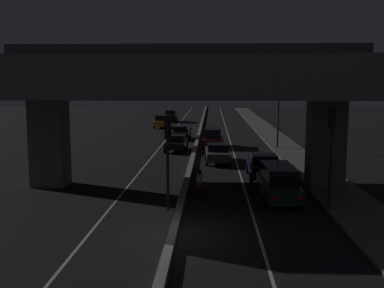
{
  "coord_description": "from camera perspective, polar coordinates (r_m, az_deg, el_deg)",
  "views": [
    {
      "loc": [
        1.53,
        -17.4,
        6.09
      ],
      "look_at": [
        -0.11,
        19.26,
        1.09
      ],
      "focal_mm": 42.0,
      "sensor_mm": 36.0,
      "label": 1
    }
  ],
  "objects": [
    {
      "name": "ground_plane",
      "position": [
        18.5,
        -2.38,
        -11.48
      ],
      "size": [
        200.0,
        200.0,
        0.0
      ],
      "primitive_type": "plane",
      "color": "black"
    },
    {
      "name": "lane_line_left_inner",
      "position": [
        52.99,
        -2.84,
        1.14
      ],
      "size": [
        0.12,
        126.0,
        0.0
      ],
      "primitive_type": "cube",
      "color": "beige",
      "rests_on": "ground_plane"
    },
    {
      "name": "lane_line_right_inner",
      "position": [
        52.79,
        4.62,
        1.1
      ],
      "size": [
        0.12,
        126.0,
        0.0
      ],
      "primitive_type": "cube",
      "color": "beige",
      "rests_on": "ground_plane"
    },
    {
      "name": "median_divider",
      "position": [
        52.76,
        0.88,
        1.26
      ],
      "size": [
        0.34,
        126.0,
        0.26
      ],
      "primitive_type": "cube",
      "color": "gray",
      "rests_on": "ground_plane"
    },
    {
      "name": "sidewalk_right",
      "position": [
        46.33,
        11.2,
        0.14
      ],
      "size": [
        2.98,
        126.0,
        0.14
      ],
      "primitive_type": "cube",
      "color": "#5B5956",
      "rests_on": "ground_plane"
    },
    {
      "name": "elevated_overpass",
      "position": [
        26.03,
        -0.82,
        7.85
      ],
      "size": [
        20.91,
        11.58,
        8.31
      ],
      "color": "slate",
      "rests_on": "ground_plane"
    },
    {
      "name": "traffic_light_left_of_median",
      "position": [
        21.46,
        -3.09,
        -0.17
      ],
      "size": [
        0.3,
        0.49,
        4.59
      ],
      "color": "black",
      "rests_on": "ground_plane"
    },
    {
      "name": "traffic_light_right_of_median",
      "position": [
        22.02,
        17.23,
        0.73
      ],
      "size": [
        0.3,
        0.49,
        5.19
      ],
      "color": "black",
      "rests_on": "ground_plane"
    },
    {
      "name": "street_lamp",
      "position": [
        42.24,
        10.39,
        5.49
      ],
      "size": [
        2.61,
        0.32,
        7.54
      ],
      "color": "#2D2D30",
      "rests_on": "ground_plane"
    },
    {
      "name": "car_dark_green_lead",
      "position": [
        23.81,
        10.93,
        -4.78
      ],
      "size": [
        1.99,
        4.65,
        1.87
      ],
      "rotation": [
        0.0,
        0.0,
        1.61
      ],
      "color": "black",
      "rests_on": "ground_plane"
    },
    {
      "name": "car_dark_blue_second",
      "position": [
        29.23,
        9.05,
        -2.75
      ],
      "size": [
        2.01,
        4.83,
        1.58
      ],
      "rotation": [
        0.0,
        0.0,
        1.56
      ],
      "color": "#141938",
      "rests_on": "ground_plane"
    },
    {
      "name": "car_grey_third",
      "position": [
        34.64,
        3.26,
        -1.14
      ],
      "size": [
        2.03,
        4.45,
        1.46
      ],
      "rotation": [
        0.0,
        0.0,
        1.61
      ],
      "color": "#515459",
      "rests_on": "ground_plane"
    },
    {
      "name": "car_dark_red_fourth",
      "position": [
        43.0,
        2.71,
        0.85
      ],
      "size": [
        2.03,
        4.16,
        1.78
      ],
      "rotation": [
        0.0,
        0.0,
        1.52
      ],
      "color": "#591414",
      "rests_on": "ground_plane"
    },
    {
      "name": "car_black_lead_oncoming",
      "position": [
        40.55,
        -2.0,
        0.18
      ],
      "size": [
        1.98,
        4.14,
        1.44
      ],
      "rotation": [
        0.0,
        0.0,
        -1.6
      ],
      "color": "black",
      "rests_on": "ground_plane"
    },
    {
      "name": "car_black_second_oncoming",
      "position": [
        49.04,
        -1.4,
        1.46
      ],
      "size": [
        2.03,
        4.04,
        1.41
      ],
      "rotation": [
        0.0,
        0.0,
        -1.59
      ],
      "color": "black",
      "rests_on": "ground_plane"
    },
    {
      "name": "car_taxi_yellow_third_oncoming",
      "position": [
        61.7,
        -3.81,
        2.9
      ],
      "size": [
        2.07,
        4.16,
        1.73
      ],
      "rotation": [
        0.0,
        0.0,
        -1.58
      ],
      "color": "gold",
      "rests_on": "ground_plane"
    },
    {
      "name": "car_black_fourth_oncoming",
      "position": [
        71.12,
        -2.69,
        3.63
      ],
      "size": [
        1.84,
        4.48,
        1.86
      ],
      "rotation": [
        0.0,
        0.0,
        -1.56
      ],
      "color": "black",
      "rests_on": "ground_plane"
    },
    {
      "name": "motorcycle_red_filtering_near",
      "position": [
        24.74,
        0.99,
        -5.08
      ],
      "size": [
        0.34,
        1.77,
        1.39
      ],
      "rotation": [
        0.0,
        0.0,
        1.62
      ],
      "color": "black",
      "rests_on": "ground_plane"
    },
    {
      "name": "pedestrian_on_sidewalk",
      "position": [
        27.35,
        16.87,
        -3.2
      ],
      "size": [
        0.32,
        0.32,
        1.8
      ],
      "color": "#2D261E",
      "rests_on": "sidewalk_right"
    }
  ]
}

